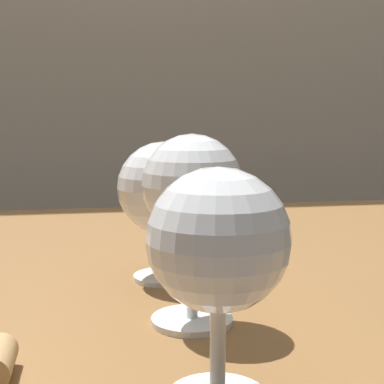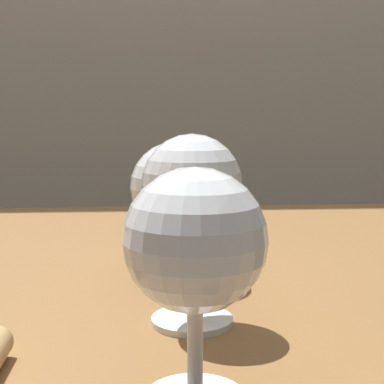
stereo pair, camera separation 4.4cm
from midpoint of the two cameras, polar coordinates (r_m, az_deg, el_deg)
dining_table at (r=0.66m, az=-2.00°, el=-14.37°), size 1.50×0.81×0.72m
wine_glass_white at (r=0.32m, az=-1.38°, el=-5.28°), size 0.08×0.08×0.14m
wine_glass_rose at (r=0.44m, az=-2.86°, el=0.02°), size 0.08×0.08×0.15m
wine_glass_cabernet at (r=0.57m, az=-5.04°, el=0.16°), size 0.09×0.09×0.14m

